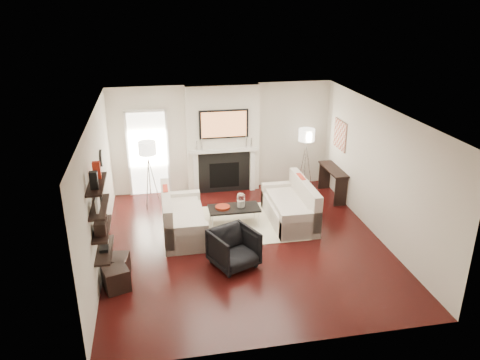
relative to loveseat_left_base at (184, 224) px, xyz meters
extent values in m
plane|color=#330C0B|center=(1.19, -0.67, -0.21)|extent=(6.00, 6.00, 0.00)
plane|color=white|center=(1.19, -0.67, 2.49)|extent=(6.00, 6.00, 0.00)
plane|color=silver|center=(1.19, 2.33, 1.14)|extent=(5.50, 0.00, 5.50)
plane|color=silver|center=(1.19, -3.67, 1.14)|extent=(5.50, 0.00, 5.50)
plane|color=silver|center=(-1.56, -0.67, 1.14)|extent=(0.00, 6.00, 6.00)
plane|color=silver|center=(3.94, -0.67, 1.14)|extent=(0.00, 6.00, 6.00)
cube|color=silver|center=(1.19, 2.21, 1.14)|extent=(1.80, 0.25, 2.70)
cube|color=black|center=(1.19, 2.07, 0.31)|extent=(1.30, 0.02, 1.04)
cube|color=black|center=(1.19, 2.07, 0.24)|extent=(0.75, 0.02, 0.65)
cube|color=white|center=(0.47, 2.04, 0.34)|extent=(0.12, 0.08, 1.10)
cube|color=white|center=(1.91, 2.04, 0.34)|extent=(0.12, 0.08, 1.10)
cube|color=white|center=(1.19, 2.02, 0.91)|extent=(1.70, 0.18, 0.07)
cube|color=black|center=(1.19, 2.05, 1.57)|extent=(1.20, 0.06, 0.70)
cube|color=#BF723F|center=(1.19, 2.02, 1.57)|extent=(1.10, 0.00, 0.62)
cylinder|color=silver|center=(0.64, 2.03, 1.09)|extent=(0.04, 0.04, 0.30)
cylinder|color=silver|center=(0.51, 2.03, 1.06)|extent=(0.04, 0.04, 0.24)
cylinder|color=silver|center=(1.74, 2.03, 1.09)|extent=(0.04, 0.04, 0.30)
cylinder|color=silver|center=(1.87, 2.03, 1.06)|extent=(0.04, 0.04, 0.24)
cube|color=white|center=(-0.66, 2.31, 0.84)|extent=(0.90, 0.02, 2.10)
cube|color=white|center=(-1.14, 2.29, 0.84)|extent=(0.06, 0.06, 2.16)
cube|color=white|center=(-0.18, 2.29, 0.84)|extent=(0.06, 0.06, 2.16)
cube|color=white|center=(-0.66, 2.29, 1.92)|extent=(1.02, 0.06, 0.06)
cube|color=beige|center=(1.25, 0.21, -0.20)|extent=(2.60, 2.00, 0.01)
cube|color=beige|center=(0.00, 0.00, 0.00)|extent=(0.85, 1.80, 0.42)
cube|color=beige|center=(-0.33, 0.00, 0.32)|extent=(0.18, 1.80, 0.80)
cube|color=beige|center=(0.00, -0.81, 0.09)|extent=(0.85, 0.18, 0.60)
cube|color=beige|center=(0.00, 0.81, 0.09)|extent=(0.85, 0.18, 0.60)
cube|color=beige|center=(0.05, 0.00, 0.26)|extent=(0.63, 1.44, 0.10)
cube|color=#B52816|center=(-0.33, 0.30, 0.52)|extent=(0.10, 0.42, 0.42)
cube|color=black|center=(-0.33, -0.30, 0.51)|extent=(0.10, 0.40, 0.40)
cube|color=beige|center=(2.33, 0.13, 0.00)|extent=(0.85, 1.80, 0.42)
cube|color=beige|center=(2.66, 0.13, 0.32)|extent=(0.18, 1.80, 0.80)
cube|color=beige|center=(2.33, -0.68, 0.09)|extent=(0.85, 0.18, 0.60)
cube|color=beige|center=(2.33, 0.94, 0.09)|extent=(0.85, 0.18, 0.60)
cube|color=beige|center=(2.28, 0.13, 0.26)|extent=(0.63, 1.44, 0.10)
cube|color=#B52816|center=(2.66, 0.43, 0.52)|extent=(0.10, 0.42, 0.42)
cube|color=black|center=(2.66, -0.17, 0.51)|extent=(0.10, 0.40, 0.40)
cube|color=black|center=(1.10, 0.18, 0.19)|extent=(1.10, 0.55, 0.04)
cylinder|color=silver|center=(0.60, -0.04, -0.02)|extent=(0.02, 0.02, 0.38)
cylinder|color=silver|center=(1.60, -0.04, -0.02)|extent=(0.02, 0.02, 0.38)
cylinder|color=silver|center=(0.60, 0.40, -0.02)|extent=(0.02, 0.02, 0.38)
cylinder|color=silver|center=(1.60, 0.40, -0.02)|extent=(0.02, 0.02, 0.38)
cylinder|color=white|center=(1.25, 0.18, 0.35)|extent=(0.18, 0.18, 0.31)
cylinder|color=white|center=(1.25, 0.18, 0.29)|extent=(0.10, 0.10, 0.15)
cylinder|color=#A4301B|center=(0.85, 0.18, 0.24)|extent=(0.32, 0.32, 0.05)
imported|color=black|center=(0.81, -1.43, 0.18)|extent=(0.99, 0.96, 0.78)
cylinder|color=silver|center=(-0.66, 1.51, 0.39)|extent=(0.02, 0.02, 1.20)
cylinder|color=white|center=(-0.66, 1.51, 1.24)|extent=(0.40, 0.40, 0.30)
cylinder|color=silver|center=(-0.55, 1.51, 0.39)|extent=(0.25, 0.02, 1.23)
cylinder|color=silver|center=(-0.72, 1.61, 0.39)|extent=(0.14, 0.22, 1.23)
cylinder|color=silver|center=(-0.72, 1.42, 0.39)|extent=(0.14, 0.22, 1.23)
cylinder|color=silver|center=(3.24, 1.86, 0.39)|extent=(0.02, 0.02, 1.20)
cylinder|color=white|center=(3.24, 1.86, 1.24)|extent=(0.40, 0.40, 0.30)
cylinder|color=silver|center=(3.35, 1.86, 0.39)|extent=(0.25, 0.02, 1.23)
cylinder|color=silver|center=(3.18, 1.96, 0.39)|extent=(0.14, 0.22, 1.23)
cylinder|color=silver|center=(3.18, 1.77, 0.39)|extent=(0.14, 0.22, 1.23)
cube|color=black|center=(3.76, 1.25, 0.52)|extent=(0.35, 1.20, 0.04)
cube|color=black|center=(3.76, 0.70, 0.14)|extent=(0.30, 0.04, 0.71)
cube|color=black|center=(3.76, 1.80, 0.14)|extent=(0.30, 0.04, 0.71)
cube|color=#A56952|center=(3.92, 1.38, 1.34)|extent=(0.03, 0.70, 0.70)
cube|color=black|center=(-1.43, -1.67, 0.49)|extent=(0.25, 1.00, 0.03)
cube|color=black|center=(-1.43, -1.67, 0.89)|extent=(0.25, 1.00, 0.04)
cube|color=black|center=(-1.43, -1.67, 1.29)|extent=(0.25, 1.00, 0.04)
cube|color=black|center=(-1.43, -1.67, 1.69)|extent=(0.25, 1.00, 0.04)
cube|color=black|center=(-1.43, -1.90, 1.85)|extent=(0.12, 0.10, 0.28)
cube|color=#B52816|center=(-1.43, -1.45, 1.85)|extent=(0.12, 0.10, 0.28)
cube|color=white|center=(-1.43, -1.82, 1.42)|extent=(0.04, 0.30, 0.22)
cube|color=black|center=(-1.43, -1.39, 1.40)|extent=(0.04, 0.22, 0.18)
cube|color=black|center=(-1.43, -1.84, 1.01)|extent=(0.18, 0.25, 0.20)
cube|color=black|center=(-1.43, -1.44, 0.97)|extent=(0.15, 0.12, 0.12)
cube|color=black|center=(-1.43, -1.69, 0.53)|extent=(0.14, 0.20, 0.05)
cube|color=white|center=(-1.43, -1.43, 0.60)|extent=(0.10, 0.10, 0.18)
cylinder|color=black|center=(-1.54, 0.23, 1.49)|extent=(0.04, 0.34, 0.34)
cylinder|color=white|center=(-1.52, 0.23, 1.49)|extent=(0.01, 0.29, 0.29)
cube|color=black|center=(-1.28, -1.39, -0.01)|extent=(0.45, 0.45, 0.40)
cube|color=black|center=(-1.28, -1.80, -0.01)|extent=(0.51, 0.51, 0.40)
camera|label=1|loc=(-0.47, -8.83, 4.49)|focal=35.00mm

